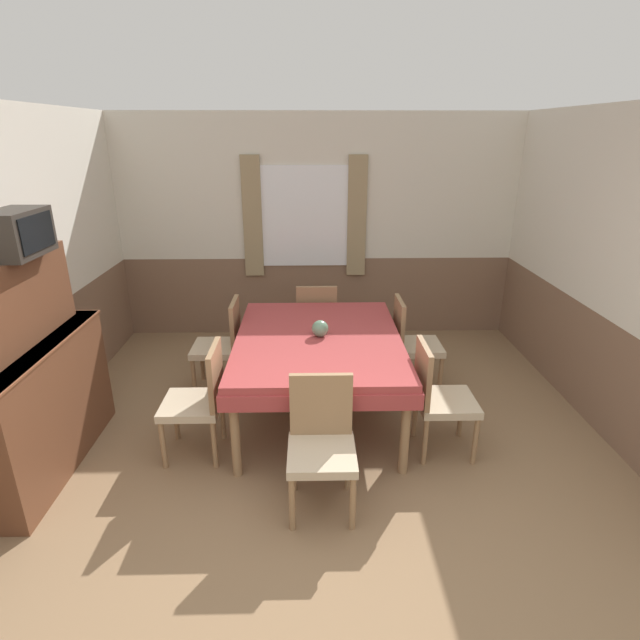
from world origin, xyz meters
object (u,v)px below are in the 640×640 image
(chair_head_window, at_px, (317,320))
(chair_left_near, at_px, (200,398))
(chair_right_near, at_px, (438,395))
(chair_head_near, at_px, (321,440))
(tv, at_px, (16,233))
(vase, at_px, (320,329))
(sideboard, at_px, (32,385))
(chair_left_far, at_px, (223,342))
(dining_table, at_px, (318,347))
(chair_right_far, at_px, (411,341))

(chair_head_window, bearing_deg, chair_left_near, -118.96)
(chair_right_near, xyz_separation_m, chair_head_near, (-0.91, -0.58, 0.00))
(chair_head_window, relative_size, tv, 1.79)
(chair_head_near, xyz_separation_m, vase, (0.02, 1.12, 0.34))
(tv, bearing_deg, sideboard, -106.19)
(chair_right_near, bearing_deg, chair_head_window, -151.04)
(chair_left_far, bearing_deg, tv, 133.33)
(dining_table, xyz_separation_m, chair_left_far, (-0.91, 0.53, -0.17))
(chair_left_far, distance_m, sideboard, 1.68)
(chair_left_near, xyz_separation_m, vase, (0.93, 0.54, 0.34))
(chair_left_far, xyz_separation_m, chair_left_near, (0.00, -1.06, 0.00))
(chair_right_near, relative_size, sideboard, 0.57)
(dining_table, relative_size, sideboard, 1.15)
(chair_left_far, relative_size, chair_head_near, 1.00)
(dining_table, bearing_deg, chair_left_far, 149.70)
(vase, bearing_deg, chair_head_window, 90.79)
(chair_head_window, bearing_deg, sideboard, -139.37)
(chair_right_near, bearing_deg, dining_table, -120.30)
(dining_table, xyz_separation_m, chair_head_window, (-0.00, 1.11, -0.17))
(chair_head_window, xyz_separation_m, chair_right_near, (0.91, -1.64, 0.00))
(dining_table, height_order, chair_right_far, chair_right_far)
(dining_table, relative_size, chair_head_window, 2.01)
(sideboard, relative_size, tv, 3.14)
(chair_left_near, height_order, sideboard, sideboard)
(chair_left_far, relative_size, tv, 1.79)
(chair_left_near, height_order, chair_head_near, same)
(sideboard, xyz_separation_m, vase, (2.08, 0.67, 0.15))
(chair_left_near, bearing_deg, chair_right_near, -90.00)
(chair_right_far, bearing_deg, chair_left_near, -59.70)
(dining_table, bearing_deg, chair_head_window, 90.00)
(dining_table, bearing_deg, chair_right_far, 30.30)
(chair_right_near, xyz_separation_m, sideboard, (-2.98, -0.13, 0.19))
(chair_right_far, bearing_deg, chair_head_near, -28.96)
(dining_table, distance_m, vase, 0.17)
(dining_table, bearing_deg, chair_right_near, -30.30)
(chair_left_near, bearing_deg, chair_head_window, -28.96)
(chair_left_near, relative_size, sideboard, 0.57)
(chair_left_far, xyz_separation_m, tv, (-1.12, -1.06, 1.26))
(sideboard, distance_m, tv, 1.07)
(sideboard, height_order, vase, sideboard)
(chair_head_window, bearing_deg, chair_head_near, -90.00)
(chair_right_far, bearing_deg, vase, -59.65)
(chair_left_near, bearing_deg, vase, -59.75)
(chair_right_near, distance_m, vase, 1.10)
(chair_head_window, distance_m, vase, 1.16)
(chair_head_near, height_order, tv, tv)
(chair_left_far, bearing_deg, chair_right_far, -90.00)
(chair_left_near, distance_m, sideboard, 1.18)
(chair_right_far, distance_m, chair_left_far, 1.82)
(vase, bearing_deg, chair_left_far, 150.48)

